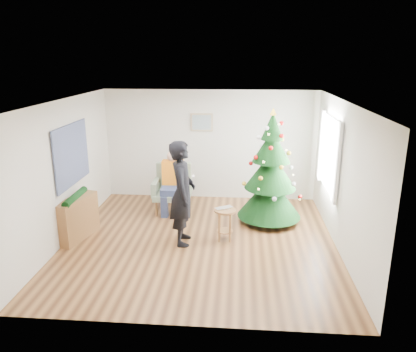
# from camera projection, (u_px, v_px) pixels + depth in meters

# --- Properties ---
(floor) EXTENTS (5.00, 5.00, 0.00)m
(floor) POSITION_uv_depth(u_px,v_px,m) (200.00, 241.00, 7.61)
(floor) COLOR brown
(floor) RESTS_ON ground
(ceiling) EXTENTS (5.00, 5.00, 0.00)m
(ceiling) POSITION_uv_depth(u_px,v_px,m) (199.00, 101.00, 6.87)
(ceiling) COLOR white
(ceiling) RESTS_ON wall_back
(wall_back) EXTENTS (5.00, 0.00, 5.00)m
(wall_back) POSITION_uv_depth(u_px,v_px,m) (210.00, 145.00, 9.63)
(wall_back) COLOR silver
(wall_back) RESTS_ON floor
(wall_front) EXTENTS (5.00, 0.00, 5.00)m
(wall_front) POSITION_uv_depth(u_px,v_px,m) (179.00, 233.00, 4.86)
(wall_front) COLOR silver
(wall_front) RESTS_ON floor
(wall_left) EXTENTS (0.00, 5.00, 5.00)m
(wall_left) POSITION_uv_depth(u_px,v_px,m) (64.00, 172.00, 7.44)
(wall_left) COLOR silver
(wall_left) RESTS_ON floor
(wall_right) EXTENTS (0.00, 5.00, 5.00)m
(wall_right) POSITION_uv_depth(u_px,v_px,m) (342.00, 178.00, 7.05)
(wall_right) COLOR silver
(wall_right) RESTS_ON floor
(window_panel) EXTENTS (0.04, 1.30, 1.40)m
(window_panel) POSITION_uv_depth(u_px,v_px,m) (330.00, 153.00, 7.95)
(window_panel) COLOR white
(window_panel) RESTS_ON wall_right
(curtains) EXTENTS (0.05, 1.75, 1.50)m
(curtains) POSITION_uv_depth(u_px,v_px,m) (328.00, 153.00, 7.95)
(curtains) COLOR white
(curtains) RESTS_ON wall_right
(christmas_tree) EXTENTS (1.31, 1.31, 2.37)m
(christmas_tree) POSITION_uv_depth(u_px,v_px,m) (271.00, 172.00, 8.24)
(christmas_tree) COLOR #3F2816
(christmas_tree) RESTS_ON floor
(stool) EXTENTS (0.41, 0.41, 0.61)m
(stool) POSITION_uv_depth(u_px,v_px,m) (225.00, 224.00, 7.58)
(stool) COLOR brown
(stool) RESTS_ON floor
(laptop) EXTENTS (0.40, 0.36, 0.03)m
(laptop) POSITION_uv_depth(u_px,v_px,m) (225.00, 209.00, 7.49)
(laptop) COLOR silver
(laptop) RESTS_ON stool
(armchair) EXTENTS (0.86, 0.78, 1.04)m
(armchair) POSITION_uv_depth(u_px,v_px,m) (173.00, 194.00, 9.00)
(armchair) COLOR gray
(armchair) RESTS_ON floor
(seated_person) EXTENTS (0.47, 0.68, 1.37)m
(seated_person) POSITION_uv_depth(u_px,v_px,m) (172.00, 181.00, 8.85)
(seated_person) COLOR navy
(seated_person) RESTS_ON armchair
(standing_man) EXTENTS (0.52, 0.74, 1.93)m
(standing_man) POSITION_uv_depth(u_px,v_px,m) (182.00, 193.00, 7.30)
(standing_man) COLOR black
(standing_man) RESTS_ON floor
(game_controller) EXTENTS (0.05, 0.13, 0.04)m
(game_controller) POSITION_uv_depth(u_px,v_px,m) (193.00, 177.00, 7.17)
(game_controller) COLOR white
(game_controller) RESTS_ON standing_man
(console) EXTENTS (0.52, 1.04, 0.80)m
(console) POSITION_uv_depth(u_px,v_px,m) (77.00, 218.00, 7.65)
(console) COLOR brown
(console) RESTS_ON floor
(garland) EXTENTS (0.14, 0.90, 0.14)m
(garland) POSITION_uv_depth(u_px,v_px,m) (75.00, 197.00, 7.53)
(garland) COLOR black
(garland) RESTS_ON console
(tapestry) EXTENTS (0.03, 1.50, 1.15)m
(tapestry) POSITION_uv_depth(u_px,v_px,m) (72.00, 155.00, 7.65)
(tapestry) COLOR black
(tapestry) RESTS_ON wall_left
(framed_picture) EXTENTS (0.52, 0.05, 0.42)m
(framed_picture) POSITION_uv_depth(u_px,v_px,m) (202.00, 122.00, 9.46)
(framed_picture) COLOR tan
(framed_picture) RESTS_ON wall_back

